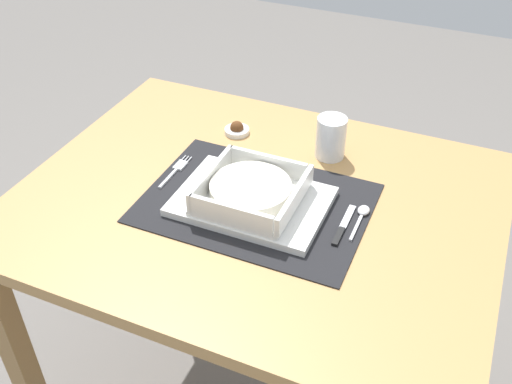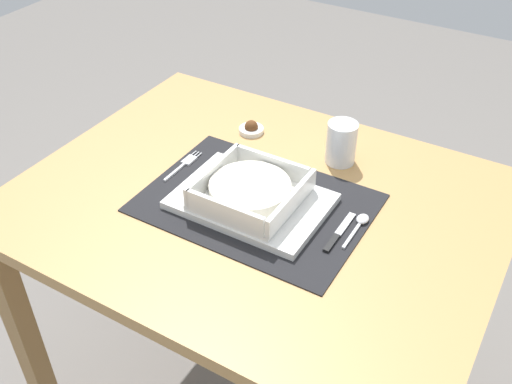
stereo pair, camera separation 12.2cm
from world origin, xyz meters
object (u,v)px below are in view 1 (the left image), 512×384
object	(u,v)px
spoon	(362,214)
condiment_saucer	(237,129)
drinking_glass	(331,139)
butter_knife	(343,227)
fork	(177,169)
porridge_bowl	(252,192)
dining_table	(257,234)

from	to	relation	value
spoon	condiment_saucer	world-z (taller)	condiment_saucer
drinking_glass	condiment_saucer	world-z (taller)	drinking_glass
butter_knife	drinking_glass	world-z (taller)	drinking_glass
fork	spoon	world-z (taller)	spoon
fork	porridge_bowl	bearing A→B (deg)	-9.52
butter_knife	condiment_saucer	bearing A→B (deg)	141.24
dining_table	butter_knife	size ratio (longest dim) A/B	7.75
drinking_glass	dining_table	bearing A→B (deg)	-113.10
dining_table	butter_knife	bearing A→B (deg)	-7.67
dining_table	condiment_saucer	distance (m)	0.29
spoon	drinking_glass	world-z (taller)	drinking_glass
butter_knife	condiment_saucer	distance (m)	0.42
butter_knife	condiment_saucer	world-z (taller)	condiment_saucer
dining_table	spoon	bearing A→B (deg)	7.03
porridge_bowl	condiment_saucer	size ratio (longest dim) A/B	3.23
fork	condiment_saucer	bearing A→B (deg)	78.93
dining_table	condiment_saucer	size ratio (longest dim) A/B	16.53
butter_knife	dining_table	bearing A→B (deg)	169.09
dining_table	spoon	distance (m)	0.25
porridge_bowl	butter_knife	size ratio (longest dim) A/B	1.51
dining_table	butter_knife	distance (m)	0.22
porridge_bowl	drinking_glass	size ratio (longest dim) A/B	1.98
dining_table	condiment_saucer	bearing A→B (deg)	124.06
dining_table	porridge_bowl	size ratio (longest dim) A/B	5.12
dining_table	butter_knife	world-z (taller)	butter_knife
porridge_bowl	butter_knife	bearing A→B (deg)	1.89
porridge_bowl	fork	world-z (taller)	porridge_bowl
dining_table	fork	xyz separation A→B (m)	(-0.20, 0.02, 0.11)
dining_table	spoon	size ratio (longest dim) A/B	8.97
dining_table	fork	world-z (taller)	fork
porridge_bowl	spoon	size ratio (longest dim) A/B	1.75
condiment_saucer	dining_table	bearing A→B (deg)	-55.94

